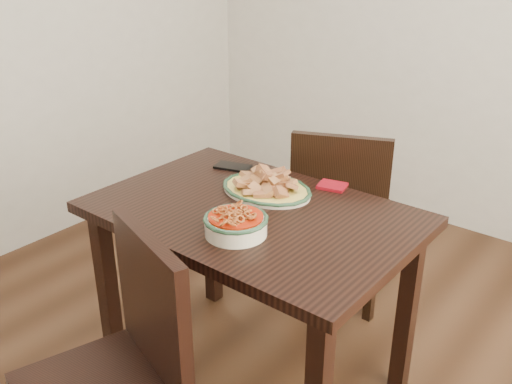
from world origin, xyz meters
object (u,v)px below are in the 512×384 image
Objects in this scene: dining_table at (253,236)px; chair_far at (340,211)px; noodle_bowl at (236,222)px; fish_plate at (267,181)px; smartphone at (233,167)px; chair_near at (123,364)px.

chair_far is at bearing 90.57° from dining_table.
fish_plate is at bearing 111.30° from noodle_bowl.
dining_table is at bearing 112.84° from noodle_bowl.
chair_far is 0.57m from fish_plate.
chair_far reaches higher than smartphone.
fish_plate reaches higher than noodle_bowl.
noodle_bowl is 0.58m from smartphone.
chair_near is (0.03, -0.63, -0.14)m from dining_table.
fish_plate is 1.69× the size of noodle_bowl.
fish_plate is 0.35m from noodle_bowl.
chair_near reaches higher than noodle_bowl.
chair_far is at bearing 34.52° from smartphone.
chair_far is at bearing 95.66° from noodle_bowl.
dining_table is at bearing -55.95° from smartphone.
chair_near is at bearing -95.83° from noodle_bowl.
dining_table is 0.24m from noodle_bowl.
chair_far is 1.00× the size of chair_near.
chair_far is at bearing 84.61° from fish_plate.
chair_near is 0.55m from noodle_bowl.
smartphone reaches higher than dining_table.
chair_far is (-0.01, 0.64, -0.14)m from dining_table.
chair_far is 1.27m from chair_near.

